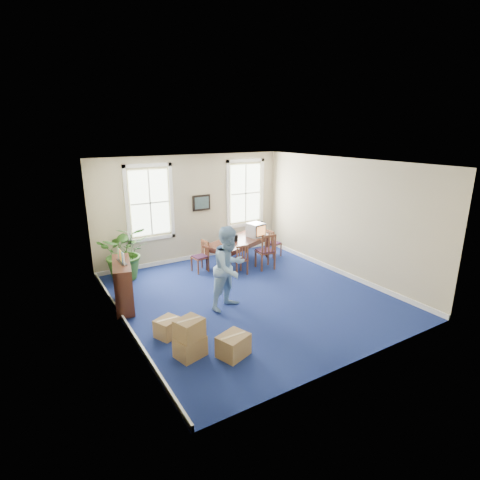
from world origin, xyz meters
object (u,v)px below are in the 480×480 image
crt_tv (256,230)px  conference_table (239,252)px  potted_plant (125,252)px  man (229,268)px  credenza (123,285)px  cardboard_boxes (197,332)px  chair_near_left (239,259)px

crt_tv → conference_table: bearing=174.2°
conference_table → potted_plant: size_ratio=1.45×
man → credenza: man is taller
man → cardboard_boxes: (-1.37, -1.22, -0.57)m
potted_plant → man: bearing=-62.5°
conference_table → man: size_ratio=1.15×
conference_table → credenza: 3.88m
man → credenza: (-2.04, 1.27, -0.43)m
crt_tv → credenza: crt_tv is taller
crt_tv → chair_near_left: (-1.09, -0.79, -0.51)m
chair_near_left → crt_tv: bearing=-144.7°
crt_tv → chair_near_left: bearing=-154.1°
crt_tv → man: 3.36m
chair_near_left → cardboard_boxes: bearing=47.0°
crt_tv → man: (-2.32, -2.43, -0.00)m
crt_tv → potted_plant: bearing=162.3°
chair_near_left → man: 2.11m
conference_table → crt_tv: (0.64, 0.05, 0.58)m
chair_near_left → cardboard_boxes: 3.86m
crt_tv → credenza: 4.53m
credenza → cardboard_boxes: size_ratio=0.99×
man → cardboard_boxes: bearing=-157.3°
conference_table → crt_tv: size_ratio=4.35×
chair_near_left → man: size_ratio=0.47×
potted_plant → credenza: bearing=-106.9°
man → potted_plant: (-1.53, 2.94, -0.19)m
crt_tv → credenza: size_ratio=0.38×
man → crt_tv: bearing=27.4°
crt_tv → cardboard_boxes: 5.22m
crt_tv → credenza: (-4.36, -1.16, -0.43)m
chair_near_left → cardboard_boxes: chair_near_left is taller
man → credenza: size_ratio=1.44×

